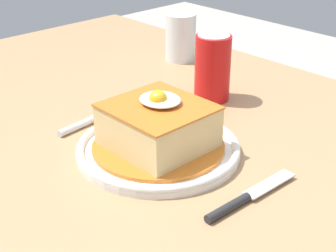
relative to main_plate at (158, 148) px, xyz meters
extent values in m
cube|color=#A87F56|center=(0.03, 0.04, -0.03)|extent=(1.48, 0.87, 0.04)
cylinder|color=#A87F56|center=(-0.63, 0.39, -0.40)|extent=(0.07, 0.07, 0.70)
cylinder|color=white|center=(0.00, 0.00, 0.00)|extent=(0.25, 0.25, 0.01)
torus|color=white|center=(0.00, 0.00, 0.00)|extent=(0.25, 0.25, 0.01)
cylinder|color=#C66B23|center=(0.00, 0.00, 0.00)|extent=(0.20, 0.20, 0.01)
cube|color=#E5C684|center=(0.00, 0.00, 0.04)|extent=(0.14, 0.13, 0.06)
cube|color=#C66B23|center=(0.00, 0.00, 0.07)|extent=(0.14, 0.14, 0.00)
ellipsoid|color=white|center=(0.00, 0.01, 0.08)|extent=(0.06, 0.06, 0.01)
sphere|color=yellow|center=(0.00, 0.00, 0.08)|extent=(0.03, 0.03, 0.03)
cylinder|color=silver|center=(-0.15, -0.04, 0.00)|extent=(0.02, 0.08, 0.01)
cube|color=silver|center=(-0.16, 0.02, 0.00)|extent=(0.03, 0.05, 0.00)
cylinder|color=silver|center=(-0.15, 0.05, 0.00)|extent=(0.01, 0.03, 0.00)
cylinder|color=silver|center=(-0.16, 0.05, 0.00)|extent=(0.01, 0.03, 0.00)
cylinder|color=silver|center=(-0.17, 0.04, 0.00)|extent=(0.01, 0.03, 0.00)
cylinder|color=#262628|center=(0.17, -0.04, 0.00)|extent=(0.01, 0.08, 0.01)
cube|color=silver|center=(0.17, 0.05, 0.00)|extent=(0.02, 0.09, 0.00)
cylinder|color=red|center=(-0.09, 0.21, 0.05)|extent=(0.07, 0.07, 0.12)
cylinder|color=silver|center=(-0.09, 0.21, 0.11)|extent=(0.06, 0.06, 0.00)
cylinder|color=#3F2314|center=(-0.29, 0.33, 0.02)|extent=(0.06, 0.06, 0.06)
cylinder|color=silver|center=(-0.29, 0.33, 0.04)|extent=(0.07, 0.07, 0.10)
camera|label=1|loc=(0.51, -0.46, 0.38)|focal=54.98mm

